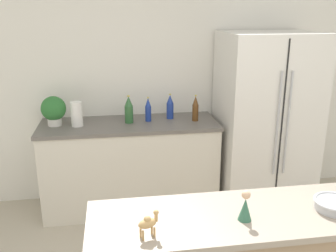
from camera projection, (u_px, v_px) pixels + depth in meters
name	position (u px, v px, depth m)	size (l,w,h in m)	color
wall_back	(170.00, 79.00, 3.96)	(8.00, 0.06, 2.55)	white
back_counter	(131.00, 165.00, 3.82)	(1.75, 0.63, 0.91)	silver
refrigerator	(265.00, 121.00, 3.81)	(0.92, 0.77, 1.78)	silver
potted_plant	(54.00, 110.00, 3.56)	(0.24, 0.24, 0.29)	silver
paper_towel_roll	(77.00, 114.00, 3.55)	(0.11, 0.11, 0.24)	white
back_bottle_0	(129.00, 110.00, 3.65)	(0.08, 0.08, 0.27)	#2D6033
back_bottle_1	(195.00, 109.00, 3.72)	(0.06, 0.06, 0.26)	brown
back_bottle_2	(170.00, 107.00, 3.80)	(0.07, 0.07, 0.26)	navy
back_bottle_3	(148.00, 110.00, 3.71)	(0.06, 0.06, 0.24)	navy
fruit_bowl	(334.00, 204.00, 2.02)	(0.22, 0.22, 0.06)	#B7BABF
camel_figurine	(148.00, 223.00, 1.76)	(0.11, 0.08, 0.13)	tan
wise_man_figurine_blue	(245.00, 207.00, 1.91)	(0.07, 0.07, 0.17)	#33664C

